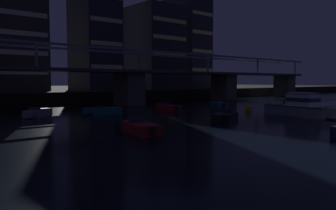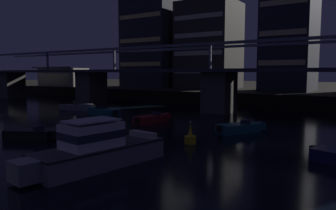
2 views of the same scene
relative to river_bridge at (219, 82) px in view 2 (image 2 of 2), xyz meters
The scene contains 13 objects.
far_riverbank 48.11m from the river_bridge, 90.00° to the left, with size 240.00×80.00×2.20m, color black.
river_bridge is the anchor object (origin of this frame).
tower_west_low 36.31m from the river_bridge, 139.40° to the left, with size 12.04×13.85×26.57m.
tower_west_tall 26.91m from the river_bridge, 119.58° to the left, with size 11.80×10.62×18.66m.
tower_central 23.24m from the river_bridge, 77.77° to the left, with size 8.33×10.87×25.34m.
waterfront_pavilion 48.89m from the river_bridge, 165.90° to the left, with size 12.40×7.40×4.70m.
cabin_cruiser_near_left 28.94m from the river_bridge, 79.56° to the right, with size 3.86×9.34×2.79m.
speedboat_near_center 15.91m from the river_bridge, 58.23° to the right, with size 3.65×4.85×1.16m.
speedboat_near_right 13.42m from the river_bridge, 99.61° to the right, with size 2.31×5.23×1.16m.
speedboat_mid_center 16.17m from the river_bridge, 135.77° to the right, with size 5.23×2.28×1.16m.
speedboat_far_left 26.23m from the river_bridge, 101.00° to the right, with size 4.99×3.29×1.16m.
speedboat_far_right 20.95m from the river_bridge, 155.05° to the right, with size 4.35×4.42×1.16m.
channel_buoy 21.26m from the river_bridge, 71.37° to the right, with size 0.90×0.90×1.76m.
Camera 2 is at (18.93, -4.78, 5.42)m, focal length 35.04 mm.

